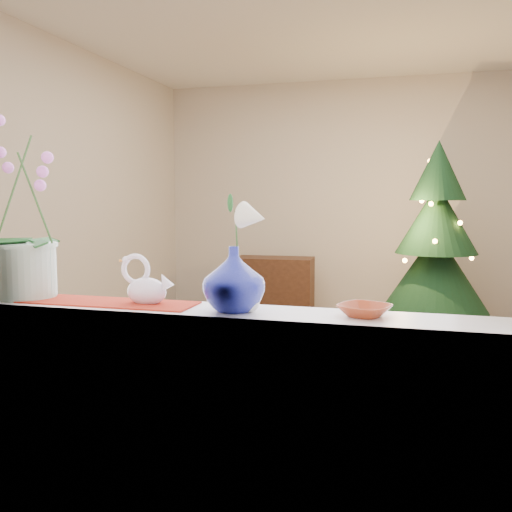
{
  "coord_description": "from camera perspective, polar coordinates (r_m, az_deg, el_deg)",
  "views": [
    {
      "loc": [
        0.76,
        -4.28,
        1.31
      ],
      "look_at": [
        -0.06,
        -1.4,
        1.02
      ],
      "focal_mm": 40.0,
      "sensor_mm": 36.0,
      "label": 1
    }
  ],
  "objects": [
    {
      "name": "ground",
      "position": [
        4.54,
        5.67,
        -11.17
      ],
      "size": [
        5.0,
        5.0,
        0.0
      ],
      "primitive_type": "plane",
      "color": "#3A2418",
      "rests_on": "ground"
    },
    {
      "name": "wall_back",
      "position": [
        6.83,
        9.52,
        5.89
      ],
      "size": [
        4.5,
        0.1,
        2.7
      ],
      "primitive_type": "cube",
      "color": "beige",
      "rests_on": "ground"
    },
    {
      "name": "wall_front",
      "position": [
        1.94,
        -7.2,
        6.68
      ],
      "size": [
        4.5,
        0.1,
        2.7
      ],
      "primitive_type": "cube",
      "color": "beige",
      "rests_on": "ground"
    },
    {
      "name": "wall_left",
      "position": [
        5.23,
        -19.34,
        5.74
      ],
      "size": [
        0.1,
        5.0,
        2.7
      ],
      "primitive_type": "cube",
      "color": "beige",
      "rests_on": "ground"
    },
    {
      "name": "ceiling",
      "position": [
        4.56,
        6.03,
        23.31
      ],
      "size": [
        5.0,
        5.0,
        0.0
      ],
      "primitive_type": "plane",
      "color": "white",
      "rests_on": "wall_back"
    },
    {
      "name": "window_apron",
      "position": [
        2.16,
        -6.44,
        -18.26
      ],
      "size": [
        2.2,
        0.08,
        0.88
      ],
      "primitive_type": "cube",
      "color": "white",
      "rests_on": "ground"
    },
    {
      "name": "windowsill",
      "position": [
        2.1,
        -5.65,
        -5.74
      ],
      "size": [
        2.2,
        0.26,
        0.04
      ],
      "primitive_type": "cube",
      "color": "white",
      "rests_on": "window_apron"
    },
    {
      "name": "window_frame",
      "position": [
        2.0,
        -6.98,
        16.74
      ],
      "size": [
        2.22,
        0.06,
        1.6
      ],
      "primitive_type": null,
      "color": "white",
      "rests_on": "windowsill"
    },
    {
      "name": "runner",
      "position": [
        2.26,
        -14.69,
        -4.49
      ],
      "size": [
        0.7,
        0.2,
        0.01
      ],
      "primitive_type": "cube",
      "color": "maroon",
      "rests_on": "windowsill"
    },
    {
      "name": "orchid_pot",
      "position": [
        2.44,
        -22.2,
        4.57
      ],
      "size": [
        0.29,
        0.29,
        0.73
      ],
      "primitive_type": null,
      "rotation": [
        0.0,
        0.0,
        -0.18
      ],
      "color": "beige",
      "rests_on": "windowsill"
    },
    {
      "name": "swan",
      "position": [
        2.18,
        -10.89,
        -2.44
      ],
      "size": [
        0.22,
        0.11,
        0.18
      ],
      "primitive_type": null,
      "rotation": [
        0.0,
        0.0,
        0.06
      ],
      "color": "silver",
      "rests_on": "windowsill"
    },
    {
      "name": "blue_vase",
      "position": [
        2.01,
        -2.23,
        -1.82
      ],
      "size": [
        0.28,
        0.28,
        0.27
      ],
      "primitive_type": "imported",
      "rotation": [
        0.0,
        0.0,
        -0.12
      ],
      "color": "navy",
      "rests_on": "windowsill"
    },
    {
      "name": "lily",
      "position": [
        1.99,
        -2.25,
        4.81
      ],
      "size": [
        0.15,
        0.08,
        0.2
      ],
      "primitive_type": null,
      "color": "silver",
      "rests_on": "blue_vase"
    },
    {
      "name": "paperweight",
      "position": [
        2.01,
        -0.66,
        -4.61
      ],
      "size": [
        0.09,
        0.09,
        0.07
      ],
      "primitive_type": "sphere",
      "rotation": [
        0.0,
        0.0,
        -0.35
      ],
      "color": "silver",
      "rests_on": "windowsill"
    },
    {
      "name": "amber_dish",
      "position": [
        1.97,
        10.8,
        -5.45
      ],
      "size": [
        0.19,
        0.19,
        0.04
      ],
      "primitive_type": "imported",
      "rotation": [
        0.0,
        0.0,
        -0.4
      ],
      "color": "maroon",
      "rests_on": "windowsill"
    },
    {
      "name": "xmas_tree",
      "position": [
        5.81,
        17.58,
        1.72
      ],
      "size": [
        1.2,
        1.2,
        1.88
      ],
      "primitive_type": null,
      "rotation": [
        0.0,
        0.0,
        0.18
      ],
      "color": "black",
      "rests_on": "ground"
    },
    {
      "name": "side_table",
      "position": [
        6.52,
        1.81,
        -3.03
      ],
      "size": [
        0.9,
        0.49,
        0.66
      ],
      "primitive_type": "cube",
      "rotation": [
        0.0,
        0.0,
        0.06
      ],
      "color": "black",
      "rests_on": "ground"
    }
  ]
}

